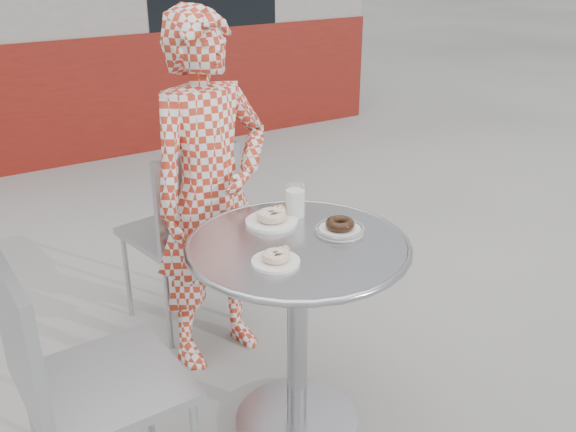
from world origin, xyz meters
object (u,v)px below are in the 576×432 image
plate_far (272,218)px  plate_checker (340,228)px  seated_person (211,195)px  milk_cup (295,202)px  plate_near (276,258)px  bistro_table (298,292)px  chair_far (181,268)px

plate_far → plate_checker: (0.17, -0.19, -0.01)m
plate_checker → seated_person: bearing=108.9°
plate_far → milk_cup: 0.11m
plate_checker → plate_near: bearing=-165.0°
bistro_table → seated_person: size_ratio=0.52×
chair_far → milk_cup: chair_far is taller
seated_person → plate_far: size_ratio=7.95×
seated_person → milk_cup: 0.44m
plate_near → plate_checker: 0.32m
chair_far → plate_near: 1.14m
seated_person → plate_far: seated_person is taller
plate_far → chair_far: bearing=95.6°
seated_person → plate_checker: seated_person is taller
chair_far → plate_far: size_ratio=4.78×
plate_far → plate_near: (-0.15, -0.27, -0.00)m
plate_far → plate_near: 0.31m
plate_near → bistro_table: bearing=31.6°
plate_far → milk_cup: size_ratio=1.57×
bistro_table → plate_near: 0.26m
bistro_table → chair_far: bearing=93.9°
chair_far → plate_near: chair_far is taller
bistro_table → seated_person: (-0.03, 0.61, 0.16)m
plate_far → milk_cup: (0.11, 0.01, 0.04)m
plate_far → plate_near: size_ratio=1.21×
plate_checker → bistro_table: bearing=179.8°
plate_near → milk_cup: 0.38m
chair_far → milk_cup: 0.94m
plate_far → plate_checker: size_ratio=1.06×
seated_person → milk_cup: (0.15, -0.41, 0.08)m
plate_checker → chair_far: bearing=104.4°
seated_person → plate_checker: 0.65m
plate_far → seated_person: bearing=95.7°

